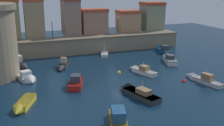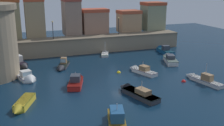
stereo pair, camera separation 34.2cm
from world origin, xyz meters
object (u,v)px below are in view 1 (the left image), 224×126
object	(u,v)px
moored_boat_7	(76,81)
mooring_buoy_0	(184,82)
quay_lamp_0	(52,27)
mooring_buoy_2	(119,116)
moored_boat_8	(28,78)
mooring_buoy_1	(119,73)
moored_boat_0	(62,66)
quay_lamp_1	(118,23)
moored_boat_4	(105,52)
moored_boat_9	(202,79)
moored_boat_5	(118,118)
moored_boat_2	(23,105)
moored_boat_11	(20,63)
moored_boat_6	(169,59)
moored_boat_12	(163,50)
moored_boat_1	(141,70)
moored_boat_3	(136,92)

from	to	relation	value
moored_boat_7	mooring_buoy_0	world-z (taller)	moored_boat_7
quay_lamp_0	mooring_buoy_2	xyz separation A→B (m)	(2.41, -29.15, -5.60)
moored_boat_8	mooring_buoy_1	world-z (taller)	moored_boat_8
moored_boat_7	moored_boat_0	bearing A→B (deg)	21.78
quay_lamp_1	moored_boat_0	xyz separation A→B (m)	(-13.79, -9.60, -5.33)
moored_boat_4	mooring_buoy_2	bearing A→B (deg)	-175.43
quay_lamp_1	moored_boat_9	world-z (taller)	quay_lamp_1
moored_boat_5	mooring_buoy_2	distance (m)	1.77
moored_boat_2	moored_boat_7	xyz separation A→B (m)	(7.47, 5.66, 0.09)
mooring_buoy_1	moored_boat_2	bearing A→B (deg)	-150.72
quay_lamp_1	mooring_buoy_0	bearing A→B (deg)	-86.24
moored_boat_11	moored_boat_0	bearing A→B (deg)	44.05
moored_boat_5	mooring_buoy_1	size ratio (longest dim) A/B	11.09
moored_boat_6	moored_boat_7	distance (m)	19.53
mooring_buoy_0	mooring_buoy_1	size ratio (longest dim) A/B	0.99
moored_boat_4	moored_boat_12	size ratio (longest dim) A/B	0.90
moored_boat_1	moored_boat_12	distance (m)	15.18
moored_boat_11	moored_boat_6	bearing A→B (deg)	58.81
moored_boat_1	moored_boat_9	xyz separation A→B (m)	(6.39, -6.85, -0.00)
quay_lamp_1	moored_boat_8	bearing A→B (deg)	-144.29
moored_boat_1	moored_boat_2	world-z (taller)	moored_boat_1
moored_boat_8	mooring_buoy_1	xyz separation A→B (m)	(13.90, -1.06, -0.39)
moored_boat_5	moored_boat_6	distance (m)	25.38
moored_boat_4	moored_boat_5	size ratio (longest dim) A/B	0.79
moored_boat_6	moored_boat_11	bearing A→B (deg)	95.86
moored_boat_1	moored_boat_6	bearing A→B (deg)	-81.71
moored_boat_12	mooring_buoy_0	world-z (taller)	moored_boat_12
moored_boat_12	mooring_buoy_2	bearing A→B (deg)	144.02
quay_lamp_0	mooring_buoy_2	distance (m)	29.78
moored_boat_12	moored_boat_0	bearing A→B (deg)	104.13
moored_boat_6	mooring_buoy_1	size ratio (longest dim) A/B	10.20
moored_boat_3	moored_boat_9	world-z (taller)	moored_boat_9
moored_boat_1	mooring_buoy_0	world-z (taller)	moored_boat_1
quay_lamp_1	moored_boat_0	bearing A→B (deg)	-145.15
moored_boat_2	moored_boat_5	xyz separation A→B (m)	(8.75, -7.03, 0.18)
mooring_buoy_0	moored_boat_0	bearing A→B (deg)	140.04
moored_boat_7	moored_boat_12	bearing A→B (deg)	-40.55
mooring_buoy_0	moored_boat_5	bearing A→B (deg)	-148.53
quay_lamp_1	moored_boat_4	world-z (taller)	quay_lamp_1
mooring_buoy_2	moored_boat_5	bearing A→B (deg)	-114.24
moored_boat_7	moored_boat_11	distance (m)	13.91
moored_boat_4	moored_boat_11	bearing A→B (deg)	122.07
moored_boat_5	moored_boat_9	distance (m)	17.60
quay_lamp_0	moored_boat_5	size ratio (longest dim) A/B	0.50
quay_lamp_0	moored_boat_7	xyz separation A→B (m)	(0.44, -17.99, -5.10)
quay_lamp_0	mooring_buoy_0	size ratio (longest dim) A/B	5.62
moored_boat_1	moored_boat_8	bearing A→B (deg)	62.45
moored_boat_4	moored_boat_5	bearing A→B (deg)	-175.91
moored_boat_0	moored_boat_12	xyz separation A→B (m)	(21.71, 4.24, 0.07)
moored_boat_8	moored_boat_5	bearing A→B (deg)	7.73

